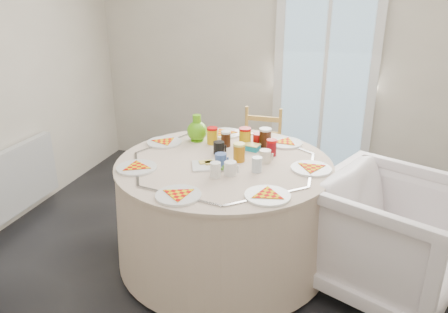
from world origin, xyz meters
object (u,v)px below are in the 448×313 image
(armchair, at_px, (389,238))
(green_pitcher, at_px, (197,127))
(table, at_px, (224,211))
(radiator, at_px, (13,182))
(wooden_chair, at_px, (259,149))

(armchair, height_order, green_pitcher, green_pitcher)
(table, distance_m, green_pitcher, 0.69)
(table, distance_m, armchair, 1.12)
(table, xyz_separation_m, green_pitcher, (-0.32, 0.36, 0.49))
(radiator, relative_size, wooden_chair, 1.19)
(radiator, xyz_separation_m, wooden_chair, (1.84, 1.07, 0.09))
(wooden_chair, height_order, green_pitcher, green_pitcher)
(wooden_chair, bearing_deg, green_pitcher, -116.22)
(wooden_chair, xyz_separation_m, armchair, (1.09, -1.12, -0.08))
(green_pitcher, bearing_deg, wooden_chair, 56.90)
(wooden_chair, bearing_deg, radiator, -149.61)
(armchair, distance_m, green_pitcher, 1.57)
(table, bearing_deg, green_pitcher, 131.92)
(wooden_chair, distance_m, armchair, 1.57)
(table, bearing_deg, armchair, -3.19)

